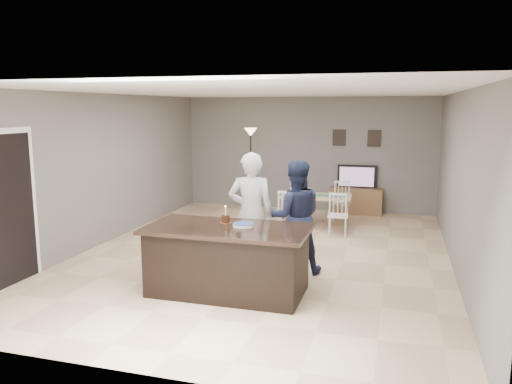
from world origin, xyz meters
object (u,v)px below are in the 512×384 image
(television, at_px, (357,177))
(woman, at_px, (251,214))
(man, at_px, (295,217))
(tv_console, at_px, (356,201))
(birthday_cake, at_px, (226,219))
(kitchen_island, at_px, (228,260))
(floor_lamp, at_px, (251,147))
(plate_stack, at_px, (243,225))
(dining_table, at_px, (316,201))

(television, bearing_deg, woman, 76.82)
(television, relative_size, man, 0.54)
(tv_console, distance_m, woman, 4.91)
(man, height_order, birthday_cake, man)
(kitchen_island, xyz_separation_m, television, (1.20, 5.64, 0.41))
(woman, height_order, floor_lamp, floor_lamp)
(woman, bearing_deg, tv_console, -115.51)
(television, distance_m, floor_lamp, 2.56)
(woman, height_order, man, woman)
(man, relative_size, birthday_cake, 7.19)
(man, height_order, plate_stack, man)
(television, bearing_deg, plate_stack, 79.67)
(kitchen_island, relative_size, birthday_cake, 9.10)
(birthday_cake, xyz_separation_m, floor_lamp, (-1.11, 4.88, 0.58))
(television, distance_m, man, 4.59)
(man, bearing_deg, kitchen_island, 41.33)
(television, relative_size, floor_lamp, 0.46)
(tv_console, relative_size, plate_stack, 4.26)
(plate_stack, bearing_deg, man, 63.57)
(woman, xyz_separation_m, floor_lamp, (-1.29, 4.28, 0.63))
(television, xyz_separation_m, man, (-0.52, -4.56, -0.01))
(kitchen_island, height_order, birthday_cake, birthday_cake)
(kitchen_island, height_order, dining_table, kitchen_island)
(television, height_order, dining_table, television)
(kitchen_island, distance_m, man, 1.34)
(tv_console, relative_size, woman, 0.66)
(tv_console, bearing_deg, man, -96.58)
(man, height_order, floor_lamp, floor_lamp)
(woman, height_order, plate_stack, woman)
(dining_table, bearing_deg, tv_console, 63.07)
(kitchen_island, bearing_deg, woman, 84.90)
(kitchen_island, xyz_separation_m, plate_stack, (0.19, 0.09, 0.47))
(birthday_cake, bearing_deg, plate_stack, -25.60)
(tv_console, distance_m, birthday_cake, 5.53)
(tv_console, bearing_deg, floor_lamp, -169.33)
(woman, relative_size, plate_stack, 6.45)
(tv_console, bearing_deg, birthday_cake, -103.75)
(plate_stack, xyz_separation_m, floor_lamp, (-1.41, 5.02, 0.61))
(dining_table, distance_m, floor_lamp, 2.29)
(floor_lamp, bearing_deg, dining_table, -32.93)
(dining_table, bearing_deg, woman, -101.63)
(television, height_order, man, man)
(kitchen_island, height_order, television, television)
(plate_stack, distance_m, floor_lamp, 5.25)
(floor_lamp, bearing_deg, kitchen_island, -76.62)
(television, distance_m, plate_stack, 5.64)
(floor_lamp, bearing_deg, television, 12.27)
(television, relative_size, woman, 0.50)
(woman, bearing_deg, dining_table, -110.16)
(floor_lamp, bearing_deg, woman, -73.22)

